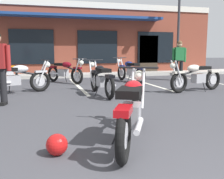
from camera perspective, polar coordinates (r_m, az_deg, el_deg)
ground_plane at (r=5.26m, az=-1.19°, el=-5.09°), size 80.00×80.00×0.00m
sidewalk_kerb at (r=13.09m, az=-9.78°, el=3.19°), size 22.00×1.80×0.14m
brick_storefront_building at (r=16.61m, az=-11.15°, el=10.44°), size 16.50×7.06×3.73m
painted_stall_lines at (r=9.54m, az=-7.67°, el=0.94°), size 10.83×4.80×0.01m
motorcycle_foreground_classic at (r=3.52m, az=4.42°, el=-4.13°), size 1.21×1.95×0.98m
motorcycle_black_cruiser at (r=8.39m, az=18.05°, el=2.75°), size 2.08×0.86×0.98m
motorcycle_silver_naked at (r=10.58m, az=4.04°, el=4.22°), size 0.85×2.08×0.98m
motorcycle_blue_standard at (r=8.03m, az=-20.31°, el=2.40°), size 2.03×1.03×0.98m
motorcycle_green_cafe_racer at (r=7.30m, az=-2.40°, el=2.37°), size 0.66×2.11×0.98m
motorcycle_cream_vintage at (r=10.30m, az=-10.38°, el=3.99°), size 1.42×1.83×0.98m
person_in_black_shirt at (r=11.31m, az=14.56°, el=6.72°), size 0.61×0.32×1.68m
helmet_on_pavement at (r=3.20m, az=-12.05°, el=-11.79°), size 0.26×0.26×0.26m
parking_lot_lamp_post at (r=13.66m, az=14.79°, el=15.97°), size 0.24×0.76×4.75m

